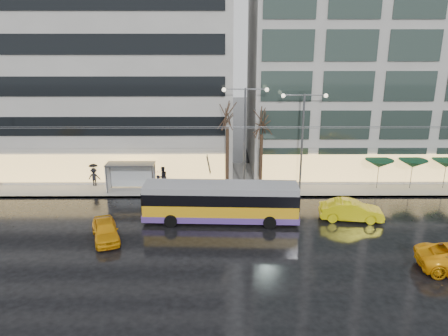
{
  "coord_description": "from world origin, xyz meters",
  "views": [
    {
      "loc": [
        0.02,
        -26.03,
        13.58
      ],
      "look_at": [
        0.18,
        5.0,
        3.93
      ],
      "focal_mm": 35.0,
      "sensor_mm": 36.0,
      "label": 1
    }
  ],
  "objects_px": {
    "trolleybus": "(221,203)",
    "street_lamp_near": "(245,125)",
    "taxi_a": "(105,230)",
    "bus_shelter": "(127,170)"
  },
  "relations": [
    {
      "from": "trolleybus",
      "to": "taxi_a",
      "type": "bearing_deg",
      "value": -158.91
    },
    {
      "from": "trolleybus",
      "to": "street_lamp_near",
      "type": "xyz_separation_m",
      "value": [
        2.08,
        6.63,
        4.55
      ]
    },
    {
      "from": "taxi_a",
      "to": "street_lamp_near",
      "type": "bearing_deg",
      "value": 24.58
    },
    {
      "from": "trolleybus",
      "to": "street_lamp_near",
      "type": "distance_m",
      "value": 8.31
    },
    {
      "from": "trolleybus",
      "to": "taxi_a",
      "type": "height_order",
      "value": "trolleybus"
    },
    {
      "from": "bus_shelter",
      "to": "street_lamp_near",
      "type": "relative_size",
      "value": 0.47
    },
    {
      "from": "bus_shelter",
      "to": "taxi_a",
      "type": "height_order",
      "value": "bus_shelter"
    },
    {
      "from": "bus_shelter",
      "to": "taxi_a",
      "type": "relative_size",
      "value": 1.03
    },
    {
      "from": "bus_shelter",
      "to": "trolleybus",
      "type": "bearing_deg",
      "value": -38.13
    },
    {
      "from": "street_lamp_near",
      "to": "taxi_a",
      "type": "height_order",
      "value": "street_lamp_near"
    }
  ]
}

